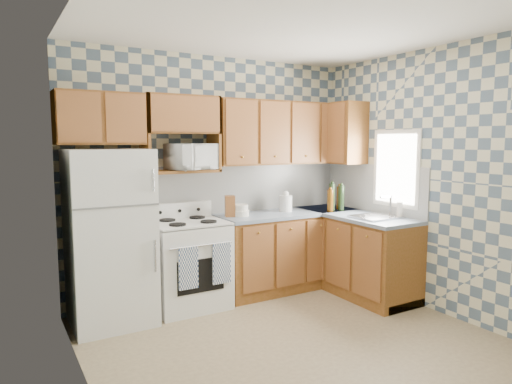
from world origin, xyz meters
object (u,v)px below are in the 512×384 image
(microwave, at_px, (192,157))
(electric_kettle, at_px, (286,203))
(stove_body, at_px, (189,265))
(refrigerator, at_px, (110,237))

(microwave, distance_m, electric_kettle, 1.30)
(electric_kettle, bearing_deg, stove_body, -178.08)
(refrigerator, bearing_deg, stove_body, 1.78)
(microwave, relative_size, electric_kettle, 2.62)
(stove_body, relative_size, microwave, 1.79)
(stove_body, xyz_separation_m, electric_kettle, (1.26, 0.04, 0.57))
(refrigerator, distance_m, electric_kettle, 2.08)
(refrigerator, height_order, microwave, microwave)
(refrigerator, bearing_deg, microwave, 7.85)
(stove_body, bearing_deg, refrigerator, -178.22)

